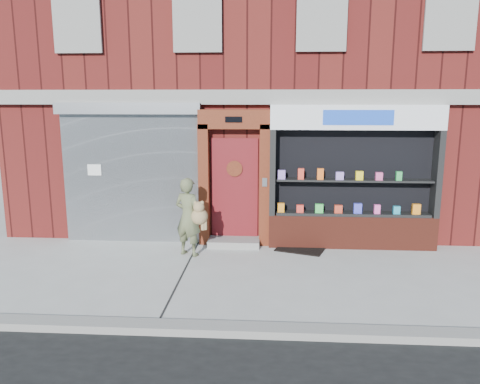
{
  "coord_description": "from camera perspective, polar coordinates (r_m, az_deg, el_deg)",
  "views": [
    {
      "loc": [
        0.01,
        -7.94,
        3.11
      ],
      "look_at": [
        -0.57,
        1.0,
        1.33
      ],
      "focal_mm": 35.0,
      "sensor_mm": 36.0,
      "label": 1
    }
  ],
  "objects": [
    {
      "name": "pharmacy_bay",
      "position": [
        10.06,
        13.61,
        0.99
      ],
      "size": [
        3.5,
        0.41,
        3.0
      ],
      "color": "maroon",
      "rests_on": "ground"
    },
    {
      "name": "doormat",
      "position": [
        10.01,
        7.39,
        -6.87
      ],
      "size": [
        1.13,
        0.95,
        0.02
      ],
      "primitive_type": "cube",
      "rotation": [
        0.0,
        0.0,
        -0.33
      ],
      "color": "black",
      "rests_on": "ground"
    },
    {
      "name": "curb",
      "position": [
        6.55,
        3.36,
        -16.54
      ],
      "size": [
        60.0,
        0.3,
        0.12
      ],
      "primitive_type": "cube",
      "color": "gray",
      "rests_on": "ground"
    },
    {
      "name": "building",
      "position": [
        13.96,
        3.8,
        14.89
      ],
      "size": [
        12.0,
        8.16,
        8.0
      ],
      "color": "#4C1311",
      "rests_on": "ground"
    },
    {
      "name": "woman",
      "position": [
        9.41,
        -6.16,
        -3.0
      ],
      "size": [
        0.74,
        0.59,
        1.59
      ],
      "color": "#59603F",
      "rests_on": "ground"
    },
    {
      "name": "red_door_bay",
      "position": [
        9.97,
        -0.7,
        1.72
      ],
      "size": [
        1.52,
        0.58,
        2.9
      ],
      "color": "#4B1A0D",
      "rests_on": "ground"
    },
    {
      "name": "ground",
      "position": [
        8.53,
        3.46,
        -10.15
      ],
      "size": [
        80.0,
        80.0,
        0.0
      ],
      "primitive_type": "plane",
      "color": "#9E9E99",
      "rests_on": "ground"
    },
    {
      "name": "shutter_bay",
      "position": [
        10.41,
        -13.14,
        3.29
      ],
      "size": [
        3.1,
        0.3,
        3.04
      ],
      "color": "gray",
      "rests_on": "ground"
    }
  ]
}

